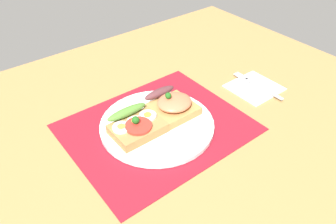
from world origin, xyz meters
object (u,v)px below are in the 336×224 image
(sandwich_egg_tomato, at_px, (136,126))
(napkin, at_px, (254,87))
(plate, at_px, (157,125))
(sandwich_salmon, at_px, (172,105))
(fork, at_px, (256,85))

(sandwich_egg_tomato, xyz_separation_m, napkin, (0.33, -0.03, -0.03))
(plate, distance_m, sandwich_egg_tomato, 0.05)
(sandwich_egg_tomato, height_order, sandwich_salmon, sandwich_salmon)
(napkin, relative_size, fork, 0.77)
(plate, distance_m, sandwich_salmon, 0.06)
(sandwich_egg_tomato, relative_size, napkin, 0.90)
(sandwich_salmon, height_order, fork, sandwich_salmon)
(sandwich_egg_tomato, relative_size, fork, 0.69)
(sandwich_salmon, relative_size, napkin, 0.89)
(plate, height_order, sandwich_egg_tomato, sandwich_egg_tomato)
(sandwich_salmon, bearing_deg, plate, -167.05)
(sandwich_salmon, bearing_deg, fork, -9.30)
(napkin, bearing_deg, sandwich_salmon, 170.38)
(sandwich_egg_tomato, bearing_deg, sandwich_salmon, 4.53)
(napkin, bearing_deg, sandwich_egg_tomato, 174.54)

